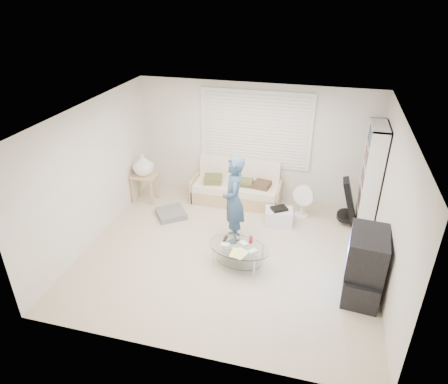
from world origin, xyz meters
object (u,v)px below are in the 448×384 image
(futon_sofa, at_px, (237,189))
(coffee_table, at_px, (239,250))
(bookshelf, at_px, (371,177))
(tv_unit, at_px, (365,265))

(futon_sofa, xyz_separation_m, coffee_table, (0.54, -2.18, 0.01))
(bookshelf, relative_size, coffee_table, 1.78)
(tv_unit, height_order, coffee_table, tv_unit)
(futon_sofa, xyz_separation_m, tv_unit, (2.50, -2.33, 0.21))
(coffee_table, bearing_deg, bookshelf, 43.09)
(bookshelf, height_order, tv_unit, bookshelf)
(tv_unit, bearing_deg, coffee_table, 175.73)
(futon_sofa, height_order, coffee_table, futon_sofa)
(tv_unit, distance_m, coffee_table, 1.97)
(bookshelf, distance_m, tv_unit, 2.16)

